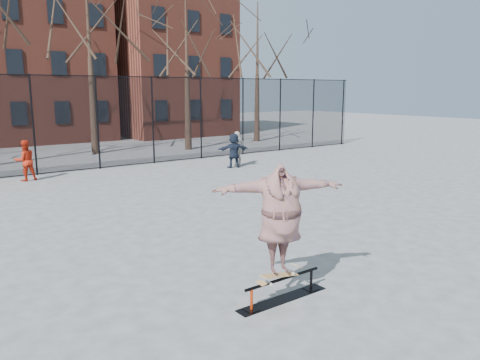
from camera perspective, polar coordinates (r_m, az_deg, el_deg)
ground at (r=9.61m, az=4.16°, el=-9.72°), size 100.00×100.00×0.00m
skate_rail at (r=7.89m, az=5.24°, el=-13.31°), size 1.75×0.27×0.39m
skateboard at (r=7.73m, az=4.84°, el=-11.57°), size 0.74×0.18×0.09m
skater at (r=7.43m, az=4.95°, el=-4.95°), size 2.24×1.34×1.76m
bystander_red at (r=19.36m, az=-24.72°, el=2.17°), size 0.80×0.65×1.54m
bystander_white at (r=21.03m, az=-0.29°, el=3.84°), size 0.97×0.51×1.57m
bystander_navy at (r=20.60m, az=-0.76°, el=3.62°), size 1.48×0.83×1.53m
fence at (r=20.68m, az=-20.15°, el=6.58°), size 34.03×0.07×4.00m
tree_row at (r=24.91m, az=-24.47°, el=19.17°), size 33.66×7.46×10.67m
rowhouses at (r=33.55m, az=-26.00°, el=14.45°), size 29.00×7.00×13.00m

